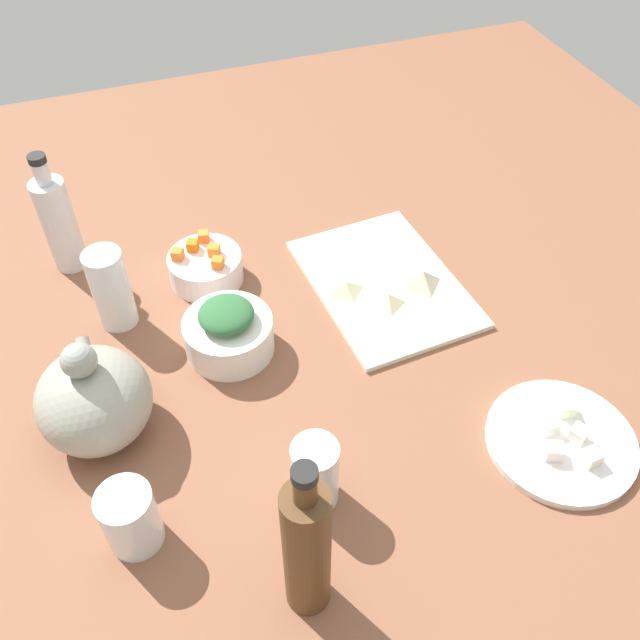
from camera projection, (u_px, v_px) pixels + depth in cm
name	position (u px, v px, depth cm)	size (l,w,h in cm)	color
tabletop	(320.00, 348.00, 110.28)	(190.00, 190.00, 3.00)	brown
cutting_board	(384.00, 283.00, 117.85)	(32.59, 23.10, 1.00)	white
plate_tofu	(561.00, 441.00, 95.57)	(20.80, 20.80, 1.20)	white
bowl_greens	(229.00, 335.00, 106.04)	(13.85, 13.85, 6.07)	white
bowl_carrots	(206.00, 268.00, 117.55)	(12.55, 12.55, 5.08)	white
teapot	(94.00, 399.00, 93.08)	(18.18, 15.63, 17.03)	gray
bottle_0	(59.00, 222.00, 115.46)	(5.69, 5.69, 22.24)	silver
bottle_1	(307.00, 549.00, 72.81)	(5.24, 5.24, 27.48)	#53351C
drinking_glass_0	(111.00, 289.00, 107.42)	(6.06, 6.06, 14.09)	white
drinking_glass_1	(315.00, 473.00, 86.48)	(6.12, 6.12, 10.86)	white
drinking_glass_2	(130.00, 518.00, 82.93)	(6.90, 6.90, 9.61)	white
carrot_cube_0	(204.00, 236.00, 117.97)	(1.80, 1.80, 1.80)	orange
carrot_cube_1	(218.00, 263.00, 113.26)	(1.80, 1.80, 1.80)	orange
carrot_cube_2	(214.00, 250.00, 115.43)	(1.80, 1.80, 1.80)	orange
carrot_cube_3	(178.00, 254.00, 114.72)	(1.80, 1.80, 1.80)	orange
carrot_cube_4	(193.00, 246.00, 116.29)	(1.80, 1.80, 1.80)	orange
chopped_greens_mound	(226.00, 314.00, 102.70)	(8.55, 8.50, 3.18)	#2D6236
tofu_cube_0	(550.00, 426.00, 95.27)	(2.20, 2.20, 2.20)	silver
tofu_cube_1	(554.00, 451.00, 92.40)	(2.20, 2.20, 2.20)	white
tofu_cube_2	(592.00, 457.00, 91.78)	(2.20, 2.20, 2.20)	silver
tofu_cube_3	(579.00, 434.00, 94.32)	(2.20, 2.20, 2.20)	white
tofu_cube_4	(567.00, 408.00, 97.36)	(2.20, 2.20, 2.20)	#E8F6CD
dumpling_0	(346.00, 287.00, 114.72)	(5.08, 4.44, 2.39)	beige
dumpling_1	(388.00, 299.00, 112.83)	(4.60, 4.49, 2.35)	beige
dumpling_2	(422.00, 278.00, 115.69)	(5.38, 4.94, 3.18)	beige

